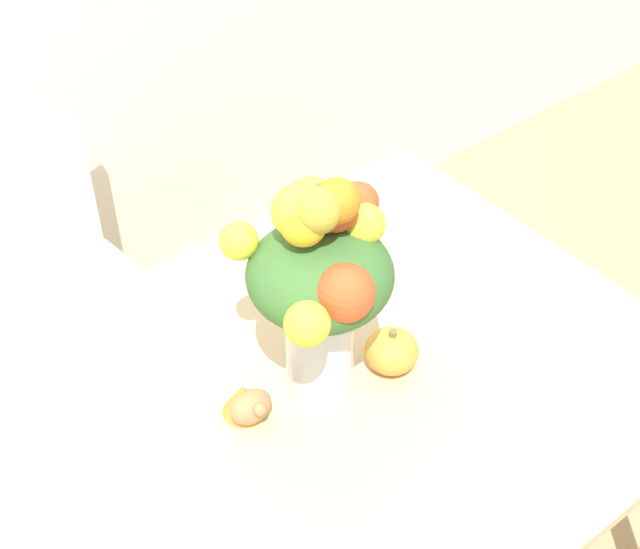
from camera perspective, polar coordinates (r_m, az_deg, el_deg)
dining_table at (r=1.87m, az=1.06°, el=-8.81°), size 1.37×1.09×0.78m
flower_vase at (r=1.60m, az=0.03°, el=-0.37°), size 0.31×0.30×0.49m
pumpkin at (r=1.81m, az=4.60°, el=-4.90°), size 0.11×0.11×0.10m
turkey_figurine at (r=1.73m, az=-4.71°, el=-8.16°), size 0.09×0.12×0.07m
dining_chair_near_window at (r=2.54m, az=-15.90°, el=-0.88°), size 0.46×0.46×0.92m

